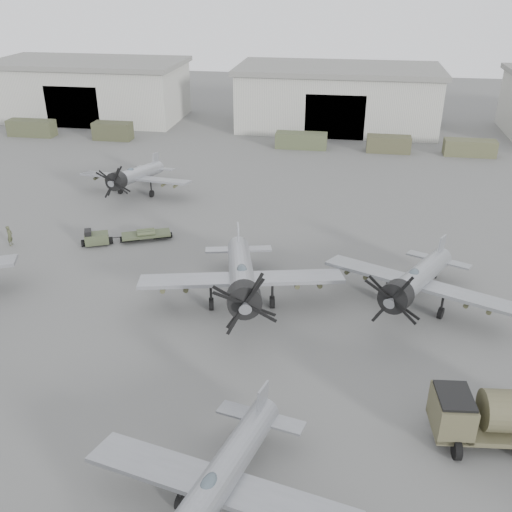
{
  "coord_description": "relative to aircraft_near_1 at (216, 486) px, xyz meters",
  "views": [
    {
      "loc": [
        1.95,
        -23.21,
        20.89
      ],
      "look_at": [
        -3.96,
        12.92,
        2.5
      ],
      "focal_mm": 40.0,
      "sensor_mm": 36.0,
      "label": 1
    }
  ],
  "objects": [
    {
      "name": "aircraft_mid_1",
      "position": [
        -2.07,
        16.86,
        0.37
      ],
      "size": [
        14.01,
        12.61,
        5.57
      ],
      "rotation": [
        0.0,
        0.0,
        0.23
      ],
      "color": "#97999F",
      "rests_on": "ground"
    },
    {
      "name": "fuel_tanker",
      "position": [
        13.04,
        6.87,
        -0.47
      ],
      "size": [
        7.84,
        4.05,
        2.94
      ],
      "rotation": [
        0.0,
        0.0,
        0.1
      ],
      "color": "#4A4730",
      "rests_on": "ground"
    },
    {
      "name": "aircraft_far_0",
      "position": [
        -17.0,
        36.82,
        -0.03
      ],
      "size": [
        11.81,
        10.63,
        4.7
      ],
      "rotation": [
        0.0,
        0.0,
        -0.11
      ],
      "color": "#9A9CA2",
      "rests_on": "ground"
    },
    {
      "name": "ground",
      "position": [
        2.33,
        7.21,
        -2.16
      ],
      "size": [
        220.0,
        220.0,
        0.0
      ],
      "primitive_type": "plane",
      "color": "#545452",
      "rests_on": "ground"
    },
    {
      "name": "support_truck_3",
      "position": [
        -1.7,
        57.21,
        -1.15
      ],
      "size": [
        6.66,
        2.2,
        2.02
      ],
      "primitive_type": "cube",
      "color": "#454C31",
      "rests_on": "ground"
    },
    {
      "name": "hangar_center",
      "position": [
        2.33,
        69.18,
        2.21
      ],
      "size": [
        29.0,
        14.8,
        8.7
      ],
      "color": "#B2B2A6",
      "rests_on": "ground"
    },
    {
      "name": "aircraft_mid_2",
      "position": [
        9.44,
        18.58,
        0.17
      ],
      "size": [
        12.58,
        11.39,
        5.14
      ],
      "rotation": [
        0.0,
        0.0,
        -0.41
      ],
      "color": "gray",
      "rests_on": "ground"
    },
    {
      "name": "tug_trailer",
      "position": [
        -14.66,
        25.62,
        -1.62
      ],
      "size": [
        7.11,
        4.13,
        1.44
      ],
      "rotation": [
        0.0,
        0.0,
        0.41
      ],
      "color": "#3B432C",
      "rests_on": "ground"
    },
    {
      "name": "ground_crew",
      "position": [
        -23.28,
        23.75,
        -1.29
      ],
      "size": [
        0.46,
        0.67,
        1.74
      ],
      "primitive_type": "imported",
      "rotation": [
        0.0,
        0.0,
        1.65
      ],
      "color": "#3D412A",
      "rests_on": "ground"
    },
    {
      "name": "aircraft_near_1",
      "position": [
        0.0,
        0.0,
        0.0
      ],
      "size": [
        11.97,
        10.78,
        4.76
      ],
      "rotation": [
        0.0,
        0.0,
        -0.21
      ],
      "color": "gray",
      "rests_on": "ground"
    },
    {
      "name": "hangar_left",
      "position": [
        -35.67,
        69.18,
        2.21
      ],
      "size": [
        29.0,
        14.8,
        8.7
      ],
      "color": "#B2B2A6",
      "rests_on": "ground"
    },
    {
      "name": "support_truck_4",
      "position": [
        9.47,
        57.21,
        -1.13
      ],
      "size": [
        5.52,
        2.2,
        2.06
      ],
      "primitive_type": "cube",
      "color": "#43422B",
      "rests_on": "ground"
    },
    {
      "name": "support_truck_5",
      "position": [
        19.45,
        57.21,
        -1.17
      ],
      "size": [
        6.31,
        2.2,
        1.99
      ],
      "primitive_type": "cube",
      "color": "#494B31",
      "rests_on": "ground"
    },
    {
      "name": "support_truck_0",
      "position": [
        -39.55,
        57.21,
        -1.04
      ],
      "size": [
        6.54,
        2.2,
        2.25
      ],
      "primitive_type": "cube",
      "color": "#40432C",
      "rests_on": "ground"
    },
    {
      "name": "support_truck_1",
      "position": [
        -27.59,
        57.21,
        -0.98
      ],
      "size": [
        5.25,
        2.2,
        2.37
      ],
      "primitive_type": "cube",
      "color": "#3A3D28",
      "rests_on": "ground"
    }
  ]
}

